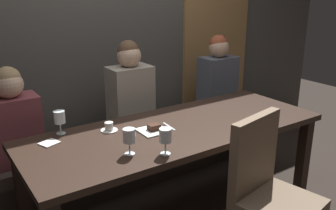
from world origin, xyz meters
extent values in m
cube|color=#4C4944|center=(0.00, 1.22, 1.50)|extent=(6.00, 0.12, 3.00)
cube|color=olive|center=(1.35, 1.15, 1.05)|extent=(0.90, 0.05, 2.10)
cube|color=black|center=(1.03, -0.35, 0.35)|extent=(0.08, 0.08, 0.69)
cube|color=black|center=(-1.03, 0.35, 0.35)|extent=(0.08, 0.08, 0.69)
cube|color=black|center=(1.03, 0.35, 0.35)|extent=(0.08, 0.08, 0.69)
cube|color=#302119|center=(0.00, 0.00, 0.72)|extent=(2.20, 0.84, 0.04)
cube|color=#312A23|center=(0.00, 0.70, 0.17)|extent=(2.50, 0.40, 0.35)
cube|color=#473D33|center=(0.00, 0.70, 0.40)|extent=(2.50, 0.44, 0.10)
cube|color=brown|center=(0.17, -0.80, 0.46)|extent=(0.52, 0.52, 0.08)
cube|color=brown|center=(0.13, -0.61, 0.74)|extent=(0.44, 0.14, 0.48)
cube|color=brown|center=(-0.96, 0.69, 0.70)|extent=(0.36, 0.24, 0.51)
sphere|color=#DBB293|center=(-0.96, 0.69, 1.05)|extent=(0.20, 0.20, 0.20)
sphere|color=#9E7F56|center=(-0.96, 0.70, 1.08)|extent=(0.18, 0.18, 0.18)
cube|color=#9E9384|center=(-0.01, 0.68, 0.76)|extent=(0.36, 0.24, 0.61)
sphere|color=#DBB293|center=(-0.01, 0.68, 1.15)|extent=(0.20, 0.20, 0.20)
sphere|color=brown|center=(-0.01, 0.69, 1.19)|extent=(0.18, 0.18, 0.18)
cube|color=#4C515B|center=(1.01, 0.72, 0.74)|extent=(0.36, 0.24, 0.58)
sphere|color=tan|center=(1.01, 0.72, 1.12)|extent=(0.20, 0.20, 0.20)
sphere|color=brown|center=(1.01, 0.73, 1.15)|extent=(0.18, 0.18, 0.18)
cylinder|color=silver|center=(-0.73, 0.35, 0.74)|extent=(0.06, 0.06, 0.00)
cylinder|color=silver|center=(-0.73, 0.35, 0.78)|extent=(0.01, 0.01, 0.07)
cylinder|color=silver|center=(-0.73, 0.35, 0.86)|extent=(0.08, 0.08, 0.08)
cylinder|color=silver|center=(-0.32, -0.32, 0.74)|extent=(0.06, 0.06, 0.00)
cylinder|color=silver|center=(-0.32, -0.32, 0.78)|extent=(0.01, 0.01, 0.07)
cylinder|color=silver|center=(-0.32, -0.32, 0.86)|extent=(0.08, 0.08, 0.08)
cylinder|color=silver|center=(-0.50, -0.20, 0.74)|extent=(0.06, 0.06, 0.00)
cylinder|color=silver|center=(-0.50, -0.20, 0.78)|extent=(0.01, 0.01, 0.07)
cylinder|color=silver|center=(-0.50, -0.20, 0.86)|extent=(0.08, 0.08, 0.08)
cylinder|color=maroon|center=(-0.50, -0.20, 0.84)|extent=(0.07, 0.07, 0.03)
cylinder|color=white|center=(-0.44, 0.21, 0.74)|extent=(0.12, 0.12, 0.01)
cylinder|color=white|center=(-0.44, 0.21, 0.78)|extent=(0.06, 0.06, 0.06)
cylinder|color=brown|center=(-0.44, 0.21, 0.80)|extent=(0.05, 0.05, 0.01)
cube|color=white|center=(-0.19, 0.03, 0.74)|extent=(0.19, 0.19, 0.01)
cube|color=#381E14|center=(-0.18, 0.03, 0.77)|extent=(0.08, 0.06, 0.04)
cube|color=silver|center=(-0.05, 0.03, 0.74)|extent=(0.03, 0.17, 0.01)
cube|color=silver|center=(-0.85, 0.23, 0.74)|extent=(0.14, 0.13, 0.01)
camera|label=1|loc=(-1.44, -2.00, 1.72)|focal=39.43mm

